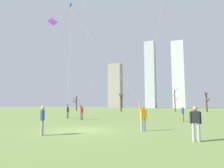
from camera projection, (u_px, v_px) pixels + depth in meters
ground_plane at (80, 130)px, 13.22m from camera, size 400.00×400.00×0.00m
kite_flyer_midfield_left_blue at (68, 94)px, 26.14m from camera, size 4.05×6.43×19.16m
kite_flyer_foreground_left_purple at (77, 99)px, 22.56m from camera, size 2.61×3.74×11.27m
kite_flyer_foreground_right_white at (109, 70)px, 12.64m from camera, size 10.95×7.02×17.51m
bystander_strolling_midfield at (196, 122)px, 9.09m from camera, size 0.51×0.24×1.62m
bystander_far_off_by_trees at (43, 119)px, 10.96m from camera, size 0.36×0.42×1.62m
bystander_watching_nearby at (183, 113)px, 20.40m from camera, size 0.25×0.51×1.62m
bare_tree_right_of_center at (121, 102)px, 53.76m from camera, size 1.66×3.45×4.83m
bare_tree_far_right_edge at (175, 100)px, 52.70m from camera, size 1.84×1.84×6.26m
bare_tree_center at (206, 101)px, 50.40m from camera, size 1.43×3.08×5.09m
bare_tree_left_of_center at (76, 103)px, 61.95m from camera, size 1.33×1.22×4.66m
skyline_short_annex at (150, 75)px, 127.26m from camera, size 6.12×8.47×42.43m
skyline_squat_block at (178, 74)px, 118.70m from camera, size 7.04×5.38×40.50m
skyline_mid_tower_right at (115, 86)px, 142.72m from camera, size 8.99×7.07×31.62m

